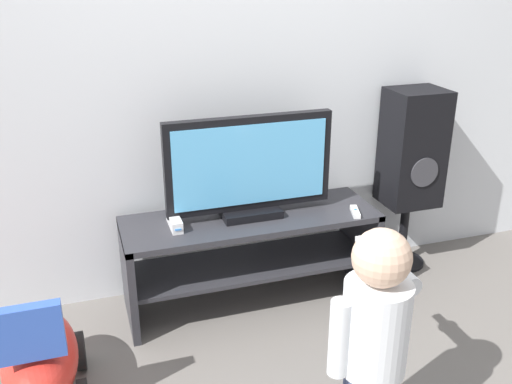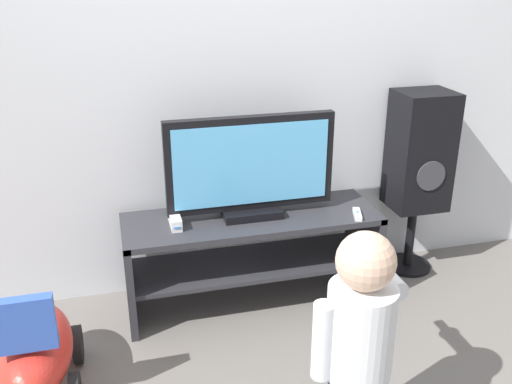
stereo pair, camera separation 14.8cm
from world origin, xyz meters
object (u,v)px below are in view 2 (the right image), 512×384
Objects in this scene: television at (251,168)px; ride_on_toy at (35,351)px; remote_primary at (357,214)px; speaker_tower at (419,156)px; child at (359,331)px; game_console at (175,220)px.

television is 1.42× the size of ride_on_toy.
speaker_tower is (0.46, 0.24, 0.19)m from remote_primary.
child is (-0.41, -0.94, 0.03)m from remote_primary.
child is 1.53× the size of ride_on_toy.
television is 1.11m from child.
television reaches higher than ride_on_toy.
speaker_tower reaches higher than game_console.
game_console is at bearing 171.68° from remote_primary.
game_console reaches higher than remote_primary.
remote_primary is at bearing -152.20° from speaker_tower.
television is 4.54× the size of game_console.
ride_on_toy is (-2.00, -0.56, -0.48)m from speaker_tower.
ride_on_toy is (-0.64, -0.45, -0.31)m from game_console.
speaker_tower is 2.13m from ride_on_toy.
speaker_tower reaches higher than remote_primary.
television reaches higher than game_console.
television is 0.93× the size of child.
child is at bearing -65.62° from game_console.
remote_primary is at bearing 66.16° from child.
remote_primary is (0.51, -0.15, -0.24)m from television.
television is 0.80× the size of speaker_tower.
television reaches higher than child.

